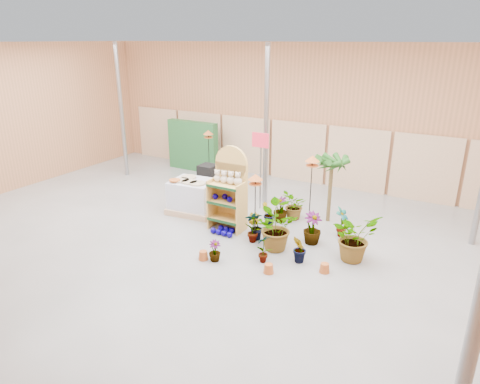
{
  "coord_description": "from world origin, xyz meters",
  "views": [
    {
      "loc": [
        5.26,
        -7.16,
        4.6
      ],
      "look_at": [
        0.3,
        1.5,
        1.0
      ],
      "focal_mm": 32.0,
      "sensor_mm": 36.0,
      "label": 1
    }
  ],
  "objects_px": {
    "display_shelf": "(230,191)",
    "potted_plant_2": "(273,227)",
    "bird_table_front": "(255,179)",
    "pallet_stack": "(193,197)"
  },
  "relations": [
    {
      "from": "display_shelf",
      "to": "bird_table_front",
      "type": "xyz_separation_m",
      "value": [
        0.95,
        -0.43,
        0.6
      ]
    },
    {
      "from": "display_shelf",
      "to": "potted_plant_2",
      "type": "xyz_separation_m",
      "value": [
        1.5,
        -0.56,
        -0.42
      ]
    },
    {
      "from": "bird_table_front",
      "to": "potted_plant_2",
      "type": "bearing_deg",
      "value": -13.14
    },
    {
      "from": "display_shelf",
      "to": "bird_table_front",
      "type": "height_order",
      "value": "display_shelf"
    },
    {
      "from": "display_shelf",
      "to": "potted_plant_2",
      "type": "height_order",
      "value": "display_shelf"
    },
    {
      "from": "display_shelf",
      "to": "potted_plant_2",
      "type": "bearing_deg",
      "value": -20.9
    },
    {
      "from": "bird_table_front",
      "to": "potted_plant_2",
      "type": "height_order",
      "value": "bird_table_front"
    },
    {
      "from": "pallet_stack",
      "to": "bird_table_front",
      "type": "bearing_deg",
      "value": -24.78
    },
    {
      "from": "display_shelf",
      "to": "bird_table_front",
      "type": "distance_m",
      "value": 1.21
    },
    {
      "from": "potted_plant_2",
      "to": "display_shelf",
      "type": "bearing_deg",
      "value": 159.54
    }
  ]
}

